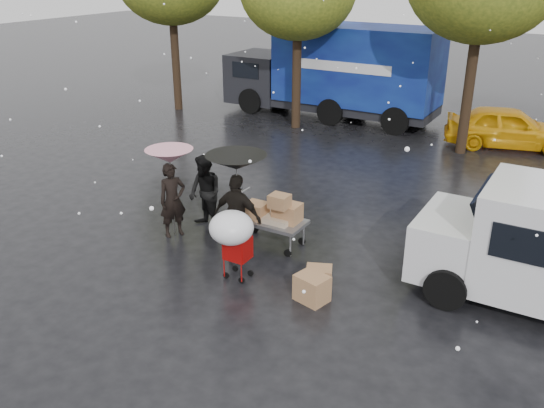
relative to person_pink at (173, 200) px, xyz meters
The scene contains 12 objects.
ground 1.93m from the person_pink, 23.01° to the right, with size 90.00×90.00×0.00m, color black.
person_pink is the anchor object (origin of this frame).
person_middle 0.76m from the person_pink, 57.55° to the left, with size 0.85×0.66×1.74m, color black.
person_black 1.82m from the person_pink, ahead, with size 1.07×0.44×1.82m, color black.
umbrella_pink 1.03m from the person_pink, ahead, with size 1.03×1.03×2.02m.
umbrella_black 2.20m from the person_pink, ahead, with size 1.22×1.22×2.24m.
vendor_cart 2.29m from the person_pink, 17.78° to the left, with size 1.52×0.80×1.27m.
shopping_cart 2.49m from the person_pink, 23.85° to the right, with size 0.84×0.84×1.46m.
blue_truck 11.47m from the person_pink, 96.32° to the left, with size 8.30×2.60×3.50m.
box_ground_near 4.02m from the person_pink, 12.48° to the right, with size 0.56×0.45×0.50m, color #986E42.
box_ground_far 3.83m from the person_pink, ahead, with size 0.48×0.37×0.37m, color #986E42.
yellow_taxi 11.86m from the person_pink, 63.77° to the left, with size 1.60×3.97×1.35m, color #EBA50C.
Camera 1 is at (6.20, -8.29, 5.76)m, focal length 38.00 mm.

